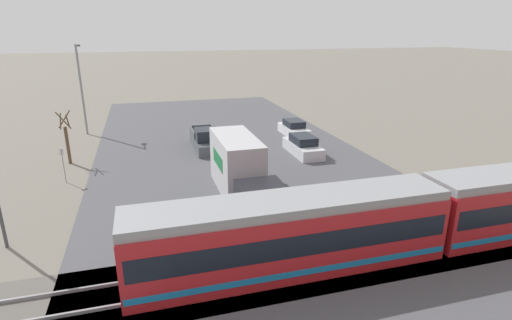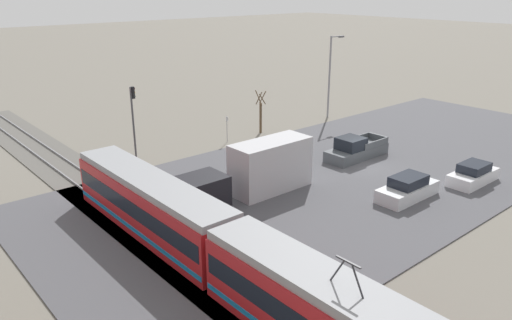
{
  "view_description": "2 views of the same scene",
  "coord_description": "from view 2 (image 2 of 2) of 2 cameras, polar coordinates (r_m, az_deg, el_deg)",
  "views": [
    {
      "loc": [
        6.77,
        32.42,
        10.02
      ],
      "look_at": [
        0.48,
        10.52,
        2.48
      ],
      "focal_mm": 28.0,
      "sensor_mm": 36.0,
      "label": 1
    },
    {
      "loc": [
        -22.46,
        30.67,
        13.63
      ],
      "look_at": [
        0.88,
        10.69,
        2.76
      ],
      "focal_mm": 35.0,
      "sensor_mm": 36.0,
      "label": 2
    }
  ],
  "objects": [
    {
      "name": "ground_plane",
      "position": [
        40.38,
        12.44,
        -0.72
      ],
      "size": [
        320.0,
        320.0,
        0.0
      ],
      "primitive_type": "plane",
      "color": "slate"
    },
    {
      "name": "road_surface",
      "position": [
        40.37,
        12.44,
        -0.67
      ],
      "size": [
        21.68,
        51.09,
        0.08
      ],
      "color": "#4C4C51",
      "rests_on": "ground"
    },
    {
      "name": "rail_bed",
      "position": [
        29.02,
        -10.46,
        -8.79
      ],
      "size": [
        75.65,
        4.4,
        0.22
      ],
      "color": "#5B5954",
      "rests_on": "ground"
    },
    {
      "name": "light_rail_tram",
      "position": [
        23.89,
        -3.38,
        -10.6
      ],
      "size": [
        28.03,
        2.64,
        4.4
      ],
      "color": "#B21E23",
      "rests_on": "ground"
    },
    {
      "name": "box_truck",
      "position": [
        33.49,
        -0.06,
        -1.38
      ],
      "size": [
        2.38,
        9.93,
        3.53
      ],
      "color": "black",
      "rests_on": "ground"
    },
    {
      "name": "pickup_truck",
      "position": [
        41.73,
        11.33,
        1.17
      ],
      "size": [
        2.09,
        5.88,
        1.87
      ],
      "color": "#4C5156",
      "rests_on": "ground"
    },
    {
      "name": "sedan_car_0",
      "position": [
        39.09,
        23.55,
        -1.54
      ],
      "size": [
        1.84,
        4.37,
        1.48
      ],
      "color": "silver",
      "rests_on": "ground"
    },
    {
      "name": "sedan_car_1",
      "position": [
        34.79,
        16.92,
        -3.18
      ],
      "size": [
        1.9,
        4.78,
        1.58
      ],
      "color": "silver",
      "rests_on": "ground"
    },
    {
      "name": "traffic_light_pole",
      "position": [
        41.45,
        -13.85,
        5.21
      ],
      "size": [
        0.28,
        0.47,
        5.95
      ],
      "color": "#47474C",
      "rests_on": "ground"
    },
    {
      "name": "street_tree",
      "position": [
        47.94,
        0.53,
        5.3
      ],
      "size": [
        0.99,
        0.82,
        4.15
      ],
      "color": "brown",
      "rests_on": "ground"
    },
    {
      "name": "street_lamp_near_crossing",
      "position": [
        53.74,
        8.55,
        9.97
      ],
      "size": [
        0.36,
        1.95,
        8.62
      ],
      "color": "gray",
      "rests_on": "ground"
    },
    {
      "name": "no_parking_sign",
      "position": [
        45.17,
        -3.33,
        3.82
      ],
      "size": [
        0.32,
        0.08,
        2.41
      ],
      "color": "gray",
      "rests_on": "ground"
    }
  ]
}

